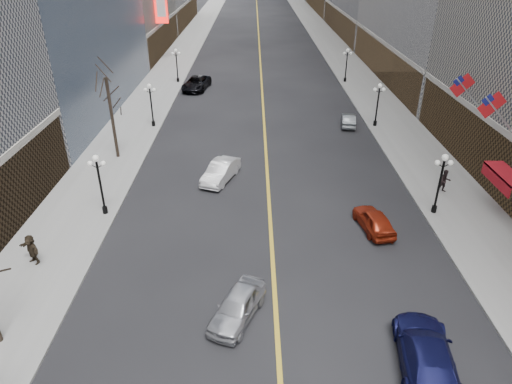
{
  "coord_description": "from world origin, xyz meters",
  "views": [
    {
      "loc": [
        -1.15,
        1.88,
        17.01
      ],
      "look_at": [
        -1.04,
        21.11,
        6.63
      ],
      "focal_mm": 32.0,
      "sensor_mm": 36.0,
      "label": 1
    }
  ],
  "objects_px": {
    "streetlamp_west_3": "(177,62)",
    "car_nb_far": "(196,83)",
    "streetlamp_east_2": "(378,100)",
    "car_sb_far": "(348,120)",
    "streetlamp_east_3": "(347,62)",
    "car_sb_near": "(426,354)",
    "car_sb_mid": "(374,220)",
    "car_nb_near": "(238,306)",
    "car_nb_mid": "(221,171)",
    "streetlamp_west_1": "(99,179)",
    "streetlamp_east_1": "(441,178)",
    "streetlamp_west_2": "(151,101)"
  },
  "relations": [
    {
      "from": "streetlamp_east_3",
      "to": "car_sb_far",
      "type": "distance_m",
      "value": 18.04
    },
    {
      "from": "streetlamp_west_1",
      "to": "car_nb_far",
      "type": "relative_size",
      "value": 0.73
    },
    {
      "from": "streetlamp_east_1",
      "to": "car_sb_near",
      "type": "height_order",
      "value": "streetlamp_east_1"
    },
    {
      "from": "streetlamp_east_2",
      "to": "car_sb_far",
      "type": "distance_m",
      "value": 3.6
    },
    {
      "from": "streetlamp_east_1",
      "to": "car_sb_mid",
      "type": "bearing_deg",
      "value": -157.39
    },
    {
      "from": "streetlamp_east_2",
      "to": "streetlamp_west_3",
      "type": "xyz_separation_m",
      "value": [
        -23.6,
        18.0,
        0.0
      ]
    },
    {
      "from": "streetlamp_west_3",
      "to": "car_sb_far",
      "type": "relative_size",
      "value": 1.14
    },
    {
      "from": "car_nb_near",
      "to": "car_sb_mid",
      "type": "height_order",
      "value": "car_nb_near"
    },
    {
      "from": "streetlamp_west_1",
      "to": "streetlamp_west_3",
      "type": "height_order",
      "value": "same"
    },
    {
      "from": "car_sb_mid",
      "to": "streetlamp_west_3",
      "type": "bearing_deg",
      "value": -74.15
    },
    {
      "from": "car_sb_near",
      "to": "car_sb_mid",
      "type": "relative_size",
      "value": 1.39
    },
    {
      "from": "streetlamp_west_3",
      "to": "car_nb_far",
      "type": "distance_m",
      "value": 5.08
    },
    {
      "from": "streetlamp_east_3",
      "to": "car_nb_mid",
      "type": "height_order",
      "value": "streetlamp_east_3"
    },
    {
      "from": "streetlamp_east_3",
      "to": "streetlamp_west_1",
      "type": "relative_size",
      "value": 1.0
    },
    {
      "from": "streetlamp_east_2",
      "to": "car_nb_mid",
      "type": "distance_m",
      "value": 20.16
    },
    {
      "from": "streetlamp_west_3",
      "to": "car_nb_near",
      "type": "height_order",
      "value": "streetlamp_west_3"
    },
    {
      "from": "car_sb_mid",
      "to": "car_sb_far",
      "type": "height_order",
      "value": "car_sb_mid"
    },
    {
      "from": "streetlamp_west_2",
      "to": "car_nb_far",
      "type": "height_order",
      "value": "streetlamp_west_2"
    },
    {
      "from": "streetlamp_east_3",
      "to": "car_nb_near",
      "type": "bearing_deg",
      "value": -106.58
    },
    {
      "from": "streetlamp_west_1",
      "to": "car_nb_near",
      "type": "bearing_deg",
      "value": -46.53
    },
    {
      "from": "streetlamp_west_2",
      "to": "car_sb_far",
      "type": "relative_size",
      "value": 1.14
    },
    {
      "from": "streetlamp_east_3",
      "to": "streetlamp_west_1",
      "type": "bearing_deg",
      "value": -123.25
    },
    {
      "from": "car_nb_near",
      "to": "car_nb_far",
      "type": "bearing_deg",
      "value": 122.28
    },
    {
      "from": "streetlamp_east_1",
      "to": "car_nb_mid",
      "type": "bearing_deg",
      "value": 160.71
    },
    {
      "from": "car_nb_near",
      "to": "car_sb_near",
      "type": "xyz_separation_m",
      "value": [
        8.59,
        -3.28,
        0.1
      ]
    },
    {
      "from": "streetlamp_east_2",
      "to": "streetlamp_west_1",
      "type": "xyz_separation_m",
      "value": [
        -23.6,
        -18.0,
        0.0
      ]
    },
    {
      "from": "car_sb_near",
      "to": "car_sb_mid",
      "type": "bearing_deg",
      "value": -83.53
    },
    {
      "from": "streetlamp_east_2",
      "to": "streetlamp_west_3",
      "type": "relative_size",
      "value": 1.0
    },
    {
      "from": "streetlamp_west_3",
      "to": "car_nb_mid",
      "type": "bearing_deg",
      "value": -75.41
    },
    {
      "from": "streetlamp_east_1",
      "to": "streetlamp_east_2",
      "type": "bearing_deg",
      "value": 90.0
    },
    {
      "from": "car_sb_far",
      "to": "streetlamp_west_3",
      "type": "bearing_deg",
      "value": -31.85
    },
    {
      "from": "streetlamp_west_2",
      "to": "car_nb_near",
      "type": "height_order",
      "value": "streetlamp_west_2"
    },
    {
      "from": "streetlamp_east_3",
      "to": "streetlamp_west_1",
      "type": "xyz_separation_m",
      "value": [
        -23.6,
        -36.0,
        0.0
      ]
    },
    {
      "from": "streetlamp_west_1",
      "to": "car_sb_far",
      "type": "relative_size",
      "value": 1.14
    },
    {
      "from": "streetlamp_east_2",
      "to": "car_nb_far",
      "type": "bearing_deg",
      "value": 144.93
    },
    {
      "from": "streetlamp_west_1",
      "to": "car_nb_mid",
      "type": "bearing_deg",
      "value": 34.59
    },
    {
      "from": "streetlamp_west_3",
      "to": "car_sb_near",
      "type": "xyz_separation_m",
      "value": [
        18.39,
        -49.62,
        -2.05
      ]
    },
    {
      "from": "car_sb_near",
      "to": "car_sb_mid",
      "type": "xyz_separation_m",
      "value": [
        0.37,
        11.61,
        -0.13
      ]
    },
    {
      "from": "car_nb_near",
      "to": "car_sb_near",
      "type": "relative_size",
      "value": 0.75
    },
    {
      "from": "streetlamp_east_2",
      "to": "streetlamp_west_2",
      "type": "relative_size",
      "value": 1.0
    },
    {
      "from": "car_nb_mid",
      "to": "car_nb_far",
      "type": "distance_m",
      "value": 27.42
    },
    {
      "from": "car_nb_mid",
      "to": "car_sb_far",
      "type": "distance_m",
      "value": 18.17
    },
    {
      "from": "streetlamp_east_1",
      "to": "car_nb_mid",
      "type": "xyz_separation_m",
      "value": [
        -15.66,
        5.48,
        -2.11
      ]
    },
    {
      "from": "car_sb_mid",
      "to": "streetlamp_east_2",
      "type": "bearing_deg",
      "value": -114.0
    },
    {
      "from": "streetlamp_east_1",
      "to": "car_sb_near",
      "type": "relative_size",
      "value": 0.77
    },
    {
      "from": "streetlamp_west_1",
      "to": "car_sb_near",
      "type": "distance_m",
      "value": 22.98
    },
    {
      "from": "streetlamp_east_3",
      "to": "car_sb_near",
      "type": "distance_m",
      "value": 49.94
    },
    {
      "from": "streetlamp_west_3",
      "to": "car_sb_mid",
      "type": "bearing_deg",
      "value": -63.73
    },
    {
      "from": "car_sb_mid",
      "to": "car_nb_far",
      "type": "bearing_deg",
      "value": -75.86
    },
    {
      "from": "car_sb_near",
      "to": "car_sb_mid",
      "type": "height_order",
      "value": "car_sb_near"
    }
  ]
}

